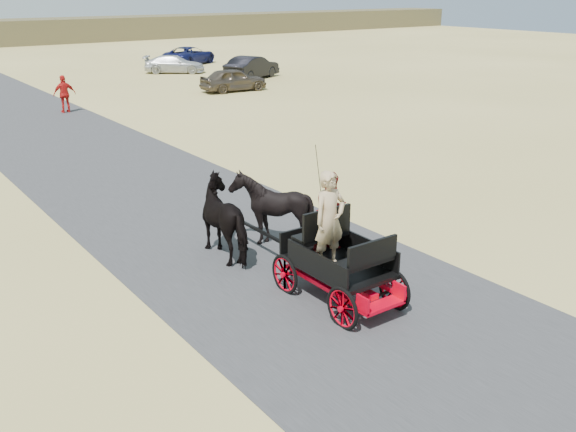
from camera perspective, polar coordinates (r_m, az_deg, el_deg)
ground at (r=12.43m, az=3.34°, el=-6.86°), size 140.00×140.00×0.00m
road at (r=12.42m, az=3.34°, el=-6.84°), size 6.00×140.00×0.01m
carriage at (r=12.06m, az=4.48°, el=-5.85°), size 1.30×2.40×0.72m
horse_left at (r=13.84m, az=-5.25°, el=-0.23°), size 0.91×2.01×1.70m
horse_right at (r=14.39m, az=-1.49°, el=0.65°), size 1.37×1.54×1.70m
driver_man at (r=11.49m, az=3.72°, el=-0.34°), size 0.66×0.43×1.80m
passenger_woman at (r=12.23m, az=3.89°, el=0.35°), size 0.77×0.60×1.58m
pedestrian at (r=31.87m, az=-19.24°, el=10.20°), size 1.03×0.46×1.73m
car_a at (r=36.73m, az=-4.87°, el=11.98°), size 3.83×1.75×1.27m
car_b at (r=41.70m, az=-3.23°, el=13.05°), size 4.59×3.18×1.43m
car_c at (r=45.24m, az=-10.06°, el=13.15°), size 4.24×3.63×1.17m
car_d at (r=50.08m, az=-8.75°, el=13.92°), size 5.22×4.29×1.32m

